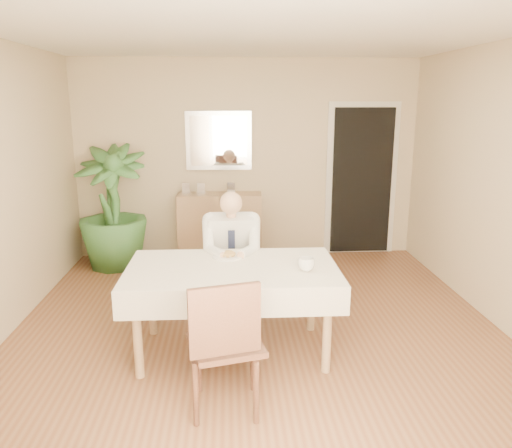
{
  "coord_description": "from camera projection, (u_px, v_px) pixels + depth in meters",
  "views": [
    {
      "loc": [
        -0.25,
        -4.13,
        2.07
      ],
      "look_at": [
        0.0,
        0.35,
        0.95
      ],
      "focal_mm": 35.0,
      "sensor_mm": 36.0,
      "label": 1
    }
  ],
  "objects": [
    {
      "name": "photo_frame_left",
      "position": [
        186.0,
        188.0,
        6.53
      ],
      "size": [
        0.1,
        0.02,
        0.14
      ],
      "primitive_type": "cube",
      "color": "silver",
      "rests_on": "sideboard"
    },
    {
      "name": "doorway",
      "position": [
        361.0,
        181.0,
        6.74
      ],
      "size": [
        0.96,
        0.07,
        2.1
      ],
      "color": "beige",
      "rests_on": "ground"
    },
    {
      "name": "coffee_mug",
      "position": [
        306.0,
        264.0,
        3.94
      ],
      "size": [
        0.16,
        0.16,
        0.1
      ],
      "primitive_type": "imported",
      "rotation": [
        0.0,
        0.0,
        -0.3
      ],
      "color": "white",
      "rests_on": "dining_table"
    },
    {
      "name": "chair_far",
      "position": [
        232.0,
        266.0,
        4.96
      ],
      "size": [
        0.42,
        0.42,
        0.83
      ],
      "rotation": [
        0.0,
        0.0,
        0.07
      ],
      "color": "#42271B",
      "rests_on": "ground"
    },
    {
      "name": "photo_frame_right",
      "position": [
        231.0,
        188.0,
        6.55
      ],
      "size": [
        0.1,
        0.02,
        0.14
      ],
      "primitive_type": "cube",
      "color": "silver",
      "rests_on": "sideboard"
    },
    {
      "name": "potted_palm",
      "position": [
        112.0,
        207.0,
        6.2
      ],
      "size": [
        0.89,
        0.89,
        1.54
      ],
      "primitive_type": "imported",
      "rotation": [
        0.0,
        0.0,
        -0.03
      ],
      "color": "#2D5A27",
      "rests_on": "ground"
    },
    {
      "name": "window",
      "position": [
        301.0,
        279.0,
        1.77
      ],
      "size": [
        1.34,
        0.04,
        1.44
      ],
      "color": "beige",
      "rests_on": "room"
    },
    {
      "name": "food",
      "position": [
        228.0,
        254.0,
        4.28
      ],
      "size": [
        0.14,
        0.14,
        0.06
      ],
      "primitive_type": "ellipsoid",
      "color": "olive",
      "rests_on": "dining_table"
    },
    {
      "name": "plate",
      "position": [
        228.0,
        256.0,
        4.28
      ],
      "size": [
        0.26,
        0.26,
        0.02
      ],
      "primitive_type": "cylinder",
      "color": "white",
      "rests_on": "dining_table"
    },
    {
      "name": "sideboard",
      "position": [
        220.0,
        226.0,
        6.63
      ],
      "size": [
        1.1,
        0.4,
        0.88
      ],
      "primitive_type": "cube",
      "rotation": [
        0.0,
        0.0,
        -0.03
      ],
      "color": "olive",
      "rests_on": "ground"
    },
    {
      "name": "dining_table",
      "position": [
        232.0,
        276.0,
        4.07
      ],
      "size": [
        1.72,
        1.02,
        0.75
      ],
      "rotation": [
        0.0,
        0.0,
        -0.0
      ],
      "color": "olive",
      "rests_on": "ground"
    },
    {
      "name": "chair_near",
      "position": [
        225.0,
        340.0,
        3.25
      ],
      "size": [
        0.56,
        0.56,
        0.97
      ],
      "rotation": [
        0.0,
        0.0,
        0.25
      ],
      "color": "#42271B",
      "rests_on": "ground"
    },
    {
      "name": "seated_man",
      "position": [
        232.0,
        252.0,
        4.64
      ],
      "size": [
        0.48,
        0.72,
        1.24
      ],
      "color": "white",
      "rests_on": "ground"
    },
    {
      "name": "photo_frame_center",
      "position": [
        201.0,
        188.0,
        6.51
      ],
      "size": [
        0.1,
        0.02,
        0.14
      ],
      "primitive_type": "cube",
      "color": "silver",
      "rests_on": "sideboard"
    },
    {
      "name": "room",
      "position": [
        258.0,
        194.0,
        4.2
      ],
      "size": [
        5.0,
        5.02,
        2.6
      ],
      "color": "brown",
      "rests_on": "ground"
    },
    {
      "name": "mirror",
      "position": [
        219.0,
        141.0,
        6.51
      ],
      "size": [
        0.86,
        0.04,
        0.76
      ],
      "color": "silver",
      "rests_on": "room"
    },
    {
      "name": "fork",
      "position": [
        223.0,
        257.0,
        4.22
      ],
      "size": [
        0.01,
        0.13,
        0.01
      ],
      "primitive_type": "cylinder",
      "rotation": [
        1.57,
        0.0,
        0.0
      ],
      "color": "silver",
      "rests_on": "dining_table"
    },
    {
      "name": "knife",
      "position": [
        232.0,
        257.0,
        4.22
      ],
      "size": [
        0.01,
        0.13,
        0.01
      ],
      "primitive_type": "cylinder",
      "rotation": [
        1.57,
        0.0,
        0.0
      ],
      "color": "silver",
      "rests_on": "dining_table"
    }
  ]
}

